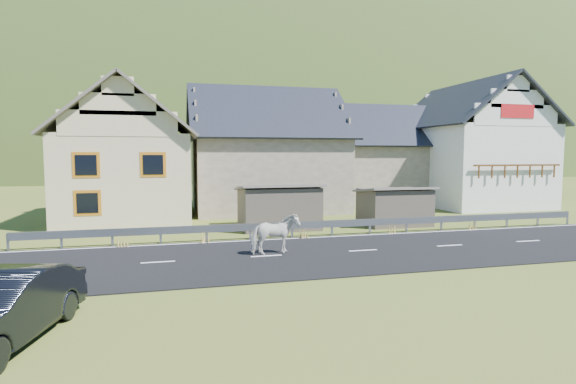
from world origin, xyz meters
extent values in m
plane|color=#3F501C|center=(0.00, 0.00, 0.00)|extent=(160.00, 160.00, 0.00)
cube|color=black|center=(0.00, 0.00, 0.02)|extent=(60.00, 7.00, 0.04)
cube|color=silver|center=(0.00, 0.00, 0.04)|extent=(60.00, 6.60, 0.01)
cube|color=#93969B|center=(0.00, 3.68, 0.58)|extent=(28.00, 0.08, 0.34)
cube|color=#93969B|center=(-14.00, 3.70, 0.35)|extent=(0.10, 0.06, 0.70)
cube|color=#93969B|center=(-12.00, 3.70, 0.35)|extent=(0.10, 0.06, 0.70)
cube|color=#93969B|center=(-10.00, 3.70, 0.35)|extent=(0.10, 0.06, 0.70)
cube|color=#93969B|center=(-8.00, 3.70, 0.35)|extent=(0.10, 0.06, 0.70)
cube|color=#93969B|center=(-6.00, 3.70, 0.35)|extent=(0.10, 0.06, 0.70)
cube|color=#93969B|center=(-4.00, 3.70, 0.35)|extent=(0.10, 0.06, 0.70)
cube|color=#93969B|center=(-2.00, 3.70, 0.35)|extent=(0.10, 0.06, 0.70)
cube|color=#93969B|center=(0.00, 3.70, 0.35)|extent=(0.10, 0.06, 0.70)
cube|color=#93969B|center=(2.00, 3.70, 0.35)|extent=(0.10, 0.06, 0.70)
cube|color=#93969B|center=(4.00, 3.70, 0.35)|extent=(0.10, 0.06, 0.70)
cube|color=#93969B|center=(6.00, 3.70, 0.35)|extent=(0.10, 0.06, 0.70)
cube|color=#93969B|center=(8.00, 3.70, 0.35)|extent=(0.10, 0.06, 0.70)
cube|color=#93969B|center=(10.00, 3.70, 0.35)|extent=(0.10, 0.06, 0.70)
cube|color=#93969B|center=(12.00, 3.70, 0.35)|extent=(0.10, 0.06, 0.70)
cube|color=#93969B|center=(14.00, 3.70, 0.35)|extent=(0.10, 0.06, 0.70)
cube|color=brown|center=(-2.00, 6.50, 1.10)|extent=(4.30, 3.30, 2.40)
cube|color=brown|center=(4.50, 6.00, 1.00)|extent=(3.80, 2.90, 2.20)
cube|color=beige|center=(-10.00, 12.00, 2.50)|extent=(7.00, 9.00, 5.00)
cube|color=#C27015|center=(-11.60, 7.50, 3.40)|extent=(1.30, 0.12, 1.30)
cube|color=#C27015|center=(-8.40, 7.50, 3.40)|extent=(1.30, 0.12, 1.30)
cube|color=#C27015|center=(-11.60, 7.50, 1.50)|extent=(1.30, 0.12, 1.30)
cube|color=tan|center=(-12.00, 13.50, 6.56)|extent=(0.70, 0.70, 2.40)
cube|color=tan|center=(-1.00, 15.00, 2.50)|extent=(10.00, 9.00, 5.00)
cube|color=tan|center=(9.00, 17.00, 2.30)|extent=(9.00, 8.00, 4.60)
cube|color=white|center=(15.00, 14.00, 3.00)|extent=(8.00, 10.00, 6.00)
cube|color=red|center=(15.00, 8.97, 6.80)|extent=(2.60, 0.06, 0.90)
cube|color=#592E11|center=(15.00, 8.75, 3.20)|extent=(6.80, 0.12, 0.12)
ellipsoid|color=#263C13|center=(5.00, 180.00, -20.00)|extent=(440.00, 280.00, 260.00)
imported|color=silver|center=(-3.62, 0.24, 0.83)|extent=(1.14, 1.99, 1.58)
imported|color=black|center=(-10.91, -6.42, 0.75)|extent=(2.62, 4.80, 1.50)
camera|label=1|loc=(-7.37, -16.62, 3.94)|focal=28.00mm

